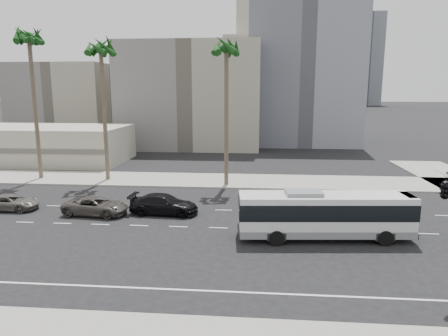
# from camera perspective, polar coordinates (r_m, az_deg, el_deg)

# --- Properties ---
(ground) EXTENTS (700.00, 700.00, 0.00)m
(ground) POSITION_cam_1_polar(r_m,az_deg,el_deg) (29.84, 5.00, -8.65)
(ground) COLOR black
(ground) RESTS_ON ground
(sidewalk_north) EXTENTS (120.00, 7.00, 0.15)m
(sidewalk_north) POSITION_cam_1_polar(r_m,az_deg,el_deg) (44.73, 4.98, -1.89)
(sidewalk_north) COLOR gray
(sidewalk_north) RESTS_ON ground
(commercial_low) EXTENTS (22.00, 12.16, 5.00)m
(commercial_low) POSITION_cam_1_polar(r_m,az_deg,el_deg) (62.22, -23.85, 3.12)
(commercial_low) COLOR #ADA593
(commercial_low) RESTS_ON ground
(midrise_beige_west) EXTENTS (24.00, 18.00, 18.00)m
(midrise_beige_west) POSITION_cam_1_polar(r_m,az_deg,el_deg) (74.06, -4.39, 10.17)
(midrise_beige_west) COLOR gray
(midrise_beige_west) RESTS_ON ground
(midrise_gray_center) EXTENTS (20.00, 20.00, 26.00)m
(midrise_gray_center) POSITION_cam_1_polar(r_m,az_deg,el_deg) (80.58, 10.96, 12.92)
(midrise_gray_center) COLOR slate
(midrise_gray_center) RESTS_ON ground
(midrise_beige_far) EXTENTS (18.00, 16.00, 15.00)m
(midrise_beige_far) POSITION_cam_1_polar(r_m,az_deg,el_deg) (86.81, -21.22, 8.60)
(midrise_beige_far) COLOR gray
(midrise_beige_far) RESTS_ON ground
(civic_tower) EXTENTS (42.00, 42.00, 129.00)m
(civic_tower) POSITION_cam_1_polar(r_m,az_deg,el_deg) (279.61, 4.65, 16.86)
(civic_tower) COLOR beige
(civic_tower) RESTS_ON ground
(highrise_right) EXTENTS (26.00, 26.00, 70.00)m
(highrise_right) POSITION_cam_1_polar(r_m,az_deg,el_deg) (263.23, 15.32, 16.05)
(highrise_right) COLOR #515661
(highrise_right) RESTS_ON ground
(highrise_far) EXTENTS (22.00, 22.00, 60.00)m
(highrise_far) POSITION_cam_1_polar(r_m,az_deg,el_deg) (297.21, 19.11, 14.25)
(highrise_far) COLOR #515661
(highrise_far) RESTS_ON ground
(city_bus) EXTENTS (11.86, 3.57, 3.36)m
(city_bus) POSITION_cam_1_polar(r_m,az_deg,el_deg) (28.24, 14.16, -6.33)
(city_bus) COLOR silver
(city_bus) RESTS_ON ground
(car_a) EXTENTS (2.60, 5.74, 1.63)m
(car_a) POSITION_cam_1_polar(r_m,az_deg,el_deg) (33.40, -8.54, -5.11)
(car_a) COLOR black
(car_a) RESTS_ON ground
(car_b) EXTENTS (2.87, 5.45, 1.46)m
(car_b) POSITION_cam_1_polar(r_m,az_deg,el_deg) (34.48, -17.76, -5.16)
(car_b) COLOR #46413C
(car_b) RESTS_ON ground
(car_c) EXTENTS (2.32, 4.74, 1.30)m
(car_c) POSITION_cam_1_polar(r_m,az_deg,el_deg) (38.68, -28.06, -4.34)
(car_c) COLOR #5C5952
(car_c) RESTS_ON ground
(traffic_signal) EXTENTS (2.94, 3.96, 6.31)m
(traffic_signal) POSITION_cam_1_polar(r_m,az_deg,el_deg) (21.34, 29.13, -3.27)
(traffic_signal) COLOR #262628
(traffic_signal) RESTS_ON ground
(palm_near) EXTENTS (4.53, 4.53, 15.28)m
(palm_near) POSITION_cam_1_polar(r_m,az_deg,el_deg) (41.81, 0.35, 16.25)
(palm_near) COLOR brown
(palm_near) RESTS_ON ground
(palm_mid) EXTENTS (5.04, 5.04, 15.57)m
(palm_mid) POSITION_cam_1_polar(r_m,az_deg,el_deg) (46.28, -17.11, 15.48)
(palm_mid) COLOR brown
(palm_mid) RESTS_ON ground
(palm_far) EXTENTS (4.90, 4.90, 16.84)m
(palm_far) POSITION_cam_1_polar(r_m,az_deg,el_deg) (49.86, -25.98, 16.01)
(palm_far) COLOR brown
(palm_far) RESTS_ON ground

